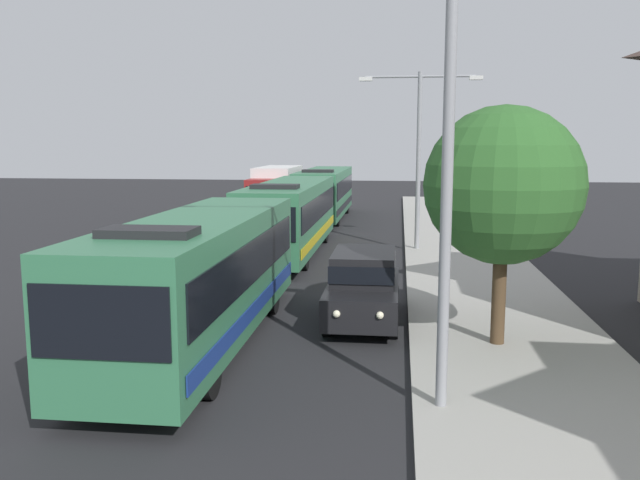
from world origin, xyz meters
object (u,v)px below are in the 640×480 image
Objects in this scene: bus_lead at (201,274)px; streetlamp_near at (449,115)px; bus_middle at (325,192)px; white_suv at (364,284)px; bus_second_in_line at (291,215)px; box_truck_oncoming at (276,190)px; roadside_tree at (503,186)px; streetlamp_mid at (419,142)px.

bus_lead is 1.28× the size of streetlamp_near.
bus_middle is at bearing 100.44° from streetlamp_near.
bus_lead is 4.46m from white_suv.
streetlamp_near is (5.40, -3.45, 3.53)m from bus_lead.
white_suv is (3.70, -23.45, -0.66)m from bus_middle.
bus_second_in_line reaches higher than white_suv.
box_truck_oncoming is (-7.00, 24.66, 0.68)m from white_suv.
bus_middle is (0.00, 25.85, 0.00)m from bus_lead.
roadside_tree reaches higher than bus_middle.
white_suv is 4.69m from roadside_tree.
streetlamp_near is at bearing -73.78° from white_suv.
bus_lead reaches higher than white_suv.
streetlamp_mid reaches higher than white_suv.
bus_lead is 0.92× the size of bus_middle.
bus_middle is 2.14× the size of roadside_tree.
bus_second_in_line is at bearing 90.00° from bus_lead.
roadside_tree is at bearing -31.72° from white_suv.
bus_lead is at bearing -90.00° from bus_second_in_line.
bus_middle is 1.48× the size of box_truck_oncoming.
streetlamp_near reaches higher than bus_second_in_line.
roadside_tree is (6.92, -12.43, 2.12)m from bus_second_in_line.
bus_lead is 1.42× the size of streetlamp_mid.
bus_lead is 15.32m from streetlamp_mid.
box_truck_oncoming is at bearing 160.00° from bus_middle.
streetlamp_mid is (5.40, -11.85, 3.09)m from bus_middle.
roadside_tree is at bearing -83.62° from streetlamp_mid.
box_truck_oncoming is (-3.30, 1.20, 0.02)m from bus_middle.
streetlamp_near is at bearing -90.00° from streetlamp_mid.
roadside_tree is (6.92, -25.44, 2.12)m from bus_middle.
box_truck_oncoming is 0.95× the size of streetlamp_near.
streetlamp_mid is (0.00, 17.45, -0.44)m from streetlamp_near.
white_suv is 0.83× the size of roadside_tree.
streetlamp_near is at bearing -111.51° from roadside_tree.
streetlamp_near is (1.70, -5.85, 4.19)m from white_suv.
bus_lead is at bearing 147.42° from streetlamp_near.
bus_second_in_line is 1.54× the size of streetlamp_mid.
white_suv is at bearing -74.15° from box_truck_oncoming.
roadside_tree is (10.22, -26.65, 2.10)m from box_truck_oncoming.
streetlamp_mid is (5.40, 14.00, 3.09)m from bus_lead.
bus_lead is 2.37× the size of white_suv.
bus_lead is at bearing -83.04° from box_truck_oncoming.
streetlamp_mid is 1.38× the size of roadside_tree.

